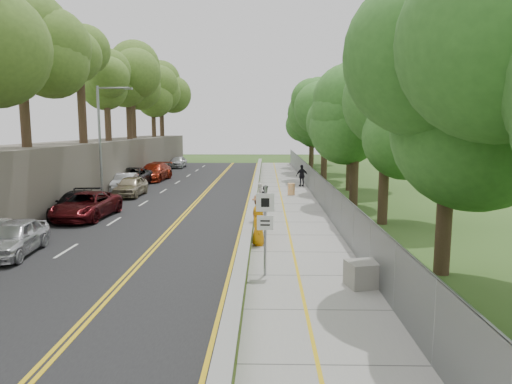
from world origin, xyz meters
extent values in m
plane|color=#33511E|center=(0.00, 0.00, 0.00)|extent=(140.00, 140.00, 0.00)
cube|color=black|center=(-5.40, 15.00, 0.02)|extent=(11.20, 66.00, 0.04)
cube|color=gray|center=(2.55, 15.00, 0.03)|extent=(4.20, 66.00, 0.05)
cube|color=#99F117|center=(0.25, 15.00, 0.30)|extent=(0.42, 66.00, 0.60)
cube|color=#595147|center=(-13.50, 15.00, 2.00)|extent=(5.00, 66.00, 4.00)
cube|color=slate|center=(4.65, 15.00, 1.00)|extent=(0.04, 66.00, 2.00)
cylinder|color=gray|center=(-10.70, 14.00, 4.00)|extent=(0.18, 0.18, 8.00)
cylinder|color=gray|center=(-9.60, 14.00, 7.85)|extent=(2.30, 0.13, 0.13)
cube|color=gray|center=(-8.52, 14.00, 7.80)|extent=(0.50, 0.22, 0.14)
cylinder|color=gray|center=(1.05, -3.00, 1.60)|extent=(0.09, 0.09, 3.10)
cube|color=white|center=(1.05, -3.03, 2.60)|extent=(0.62, 0.04, 0.62)
cube|color=white|center=(1.05, -3.03, 1.90)|extent=(0.56, 0.04, 0.50)
cylinder|color=#FF7700|center=(3.00, 16.00, 0.50)|extent=(0.54, 0.54, 0.89)
cube|color=slate|center=(4.30, -4.00, 0.45)|extent=(1.38, 1.17, 0.80)
imported|color=#BDBCC1|center=(-9.01, -0.65, 0.75)|extent=(2.06, 4.28, 1.41)
imported|color=#4E0E12|center=(-9.00, 6.83, 0.77)|extent=(2.73, 5.40, 1.46)
imported|color=black|center=(-9.82, 7.37, 0.75)|extent=(2.37, 5.01, 1.41)
imported|color=tan|center=(-9.00, 15.25, 0.79)|extent=(1.78, 4.41, 1.50)
imported|color=silver|center=(-10.24, 17.99, 0.75)|extent=(1.79, 4.41, 1.42)
imported|color=black|center=(-10.60, 20.89, 0.85)|extent=(2.74, 5.85, 1.62)
imported|color=maroon|center=(-9.70, 25.33, 0.88)|extent=(2.79, 5.95, 1.68)
imported|color=silver|center=(-10.13, 39.65, 0.78)|extent=(1.81, 4.38, 1.48)
imported|color=orange|center=(0.75, 1.07, 0.92)|extent=(0.67, 0.92, 1.73)
imported|color=beige|center=(0.75, 9.56, 0.90)|extent=(0.53, 0.69, 1.70)
imported|color=black|center=(1.07, 9.64, 0.82)|extent=(0.60, 0.76, 1.54)
imported|color=#9A6239|center=(0.75, 3.18, 1.01)|extent=(1.11, 1.42, 1.93)
imported|color=black|center=(4.20, 21.17, 0.99)|extent=(1.19, 0.79, 1.88)
camera|label=1|loc=(1.07, -18.20, 5.10)|focal=32.00mm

